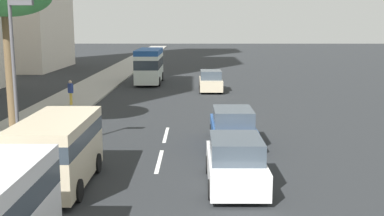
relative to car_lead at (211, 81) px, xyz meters
name	(u,v)px	position (x,y,z in m)	size (l,w,h in m)	color
ground_plane	(176,96)	(-2.49, 2.76, -0.81)	(198.00, 198.00, 0.00)	#26282B
sidewalk_right	(81,95)	(-2.49, 10.04, -0.73)	(162.00, 3.92, 0.15)	#9E9B93
lane_stripe_mid	(159,161)	(-19.91, 2.76, -0.80)	(3.20, 0.16, 0.01)	silver
lane_stripe_far	(166,135)	(-15.38, 2.76, -0.80)	(3.20, 0.16, 0.01)	silver
car_lead	(211,81)	(0.00, 0.00, 0.00)	(4.27, 1.88, 1.72)	beige
minibus_second	(149,65)	(5.14, 5.48, 0.92)	(6.78, 2.26, 3.16)	silver
car_third	(233,128)	(-17.30, -0.37, -0.01)	(4.36, 1.93, 1.69)	#1E478C
van_fourth	(57,148)	(-22.80, 5.95, 0.53)	(4.82, 2.20, 2.33)	beige
car_fifth	(235,163)	(-22.77, -0.02, 0.00)	(4.22, 1.90, 1.72)	white
pedestrian_mid_block	(71,91)	(-7.43, 9.52, 0.23)	(0.38, 0.38, 1.62)	gold
street_lamp	(16,60)	(-19.54, 8.37, 3.22)	(0.24, 0.97, 6.21)	#4C4C51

